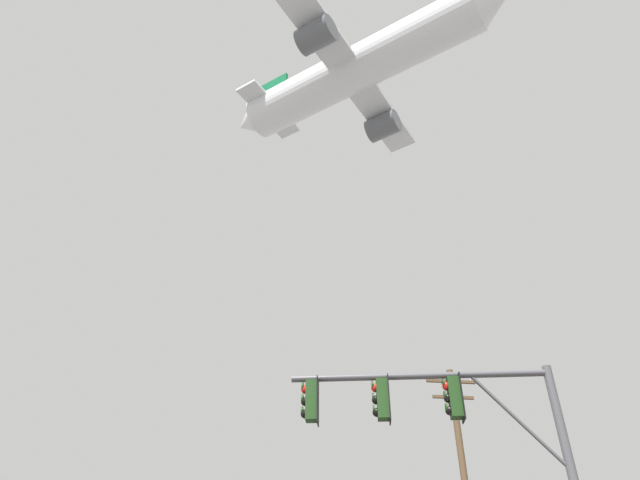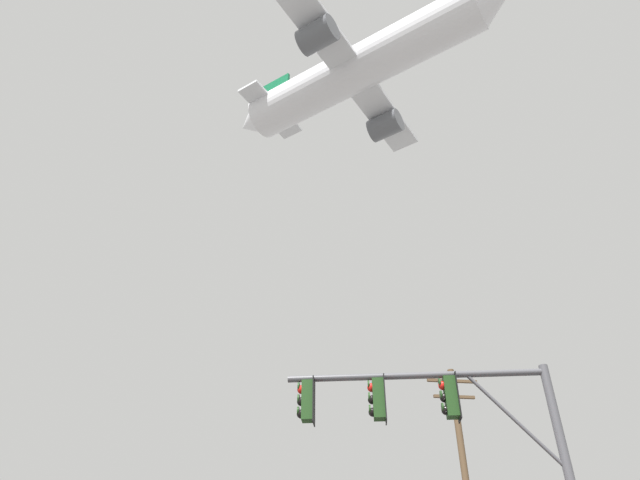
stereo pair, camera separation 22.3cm
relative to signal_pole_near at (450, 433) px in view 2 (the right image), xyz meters
The scene contains 2 objects.
signal_pole_near is the anchor object (origin of this frame).
airplane 46.76m from the signal_pole_near, 81.30° to the left, with size 25.38×21.67×8.12m.
Camera 2 is at (-0.17, -5.04, 1.54)m, focal length 31.30 mm.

